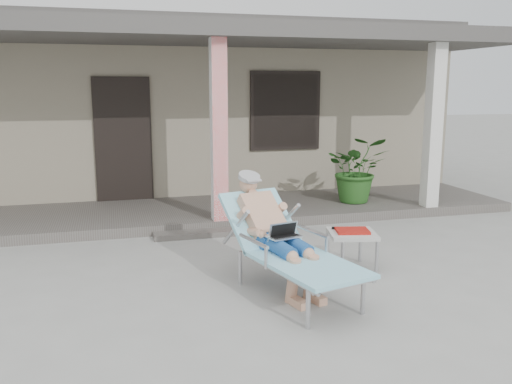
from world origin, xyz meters
name	(u,v)px	position (x,y,z in m)	size (l,w,h in m)	color
ground	(258,278)	(0.00, 0.00, 0.00)	(60.00, 60.00, 0.00)	#9E9E99
house	(180,106)	(0.00, 6.50, 1.67)	(10.40, 5.40, 3.30)	gray
porch_deck	(210,212)	(0.00, 3.00, 0.07)	(10.00, 2.00, 0.15)	#605B56
porch_overhang	(208,40)	(0.00, 2.95, 2.79)	(10.00, 2.30, 2.85)	silver
porch_step	(224,232)	(0.00, 1.85, 0.04)	(2.00, 0.30, 0.07)	#605B56
lounger	(281,217)	(0.14, -0.38, 0.77)	(1.17, 1.99, 1.25)	#B7B7BC
side_table	(352,236)	(1.12, 0.01, 0.40)	(0.63, 0.63, 0.47)	#BABAB5
potted_palm	(357,169)	(2.50, 2.78, 0.71)	(1.01, 0.88, 1.12)	#26591E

